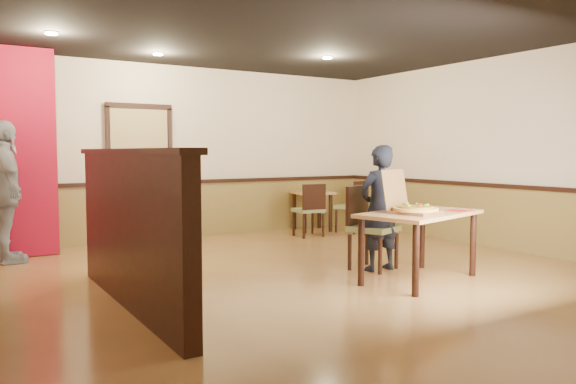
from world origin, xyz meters
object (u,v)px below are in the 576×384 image
main_table (420,222)px  side_chair_left (310,208)px  diner (379,208)px  condiment (320,188)px  passerby (5,192)px  diner_chair (368,224)px  pizza_box (411,208)px  side_chair_right (354,204)px  side_table (312,201)px

main_table → side_chair_left: size_ratio=1.79×
diner → condiment: 3.40m
condiment → passerby: bearing=-176.1°
diner_chair → pizza_box: pizza_box is taller
side_chair_right → diner: 3.12m
passerby → pizza_box: passerby is taller
diner_chair → side_chair_left: size_ratio=1.13×
passerby → condiment: bearing=-93.6°
passerby → diner_chair: bearing=-133.1°
diner_chair → main_table: bearing=-105.7°
main_table → side_chair_right: side_chair_right is taller
diner → pizza_box: diner is taller
main_table → condiment: size_ratio=11.29×
diner → pizza_box: (-0.15, -0.70, 0.07)m
side_chair_right → condiment: size_ratio=6.50×
pizza_box → main_table: bearing=0.7°
side_table → pizza_box: size_ratio=1.25×
main_table → side_chair_left: 3.34m
side_table → passerby: passerby is taller
side_table → diner_chair: bearing=-112.3°
side_chair_right → passerby: passerby is taller
side_chair_right → pizza_box: pizza_box is taller
passerby → pizza_box: 5.00m
side_table → condiment: 0.28m
pizza_box → condiment: size_ratio=4.38×
side_chair_right → passerby: 5.45m
passerby → condiment: passerby is taller
diner_chair → side_chair_right: (1.73, 2.46, -0.05)m
diner → passerby: 4.67m
diner → pizza_box: bearing=78.3°
diner_chair → side_table: diner_chair is taller
main_table → condiment: (1.30, 3.78, 0.12)m
pizza_box → diner: bearing=62.3°
diner → passerby: (-3.74, 2.79, 0.16)m
condiment → side_table: bearing=139.7°
pizza_box → diner_chair: bearing=67.6°
diner_chair → diner: bearing=-92.8°
pizza_box → condiment: 4.11m
side_table → condiment: (0.10, -0.09, 0.24)m
side_chair_right → side_table: 0.77m
side_chair_right → passerby: bearing=-20.4°
pizza_box → side_chair_right: bearing=45.6°
side_table → passerby: bearing=-175.0°
pizza_box → side_table: bearing=55.4°
pizza_box → side_chair_left: bearing=59.2°
diner → diner_chair: bearing=-71.5°
main_table → condiment: 4.00m
diner_chair → condiment: bearing=44.8°
side_chair_right → pizza_box: size_ratio=1.48×
side_table → side_chair_left: bearing=-126.5°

